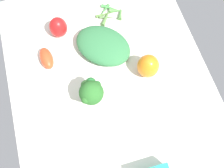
{
  "coord_description": "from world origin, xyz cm",
  "views": [
    {
      "loc": [
        37.83,
        -10.79,
        96.92
      ],
      "look_at": [
        0.0,
        0.0,
        4.0
      ],
      "focal_mm": 43.31,
      "sensor_mm": 36.0,
      "label": 1
    }
  ],
  "objects_px": {
    "broccoli_head": "(91,92)",
    "leafy_greens_clump": "(103,46)",
    "roma_tomato": "(47,58)",
    "bell_pepper_orange": "(148,66)",
    "okra_pile": "(111,13)",
    "bell_pepper_red": "(58,27)"
  },
  "relations": [
    {
      "from": "broccoli_head",
      "to": "leafy_greens_clump",
      "type": "bearing_deg",
      "value": 154.32
    },
    {
      "from": "leafy_greens_clump",
      "to": "broccoli_head",
      "type": "bearing_deg",
      "value": -25.68
    },
    {
      "from": "roma_tomato",
      "to": "broccoli_head",
      "type": "distance_m",
      "value": 0.25
    },
    {
      "from": "roma_tomato",
      "to": "leafy_greens_clump",
      "type": "relative_size",
      "value": 0.43
    },
    {
      "from": "bell_pepper_orange",
      "to": "okra_pile",
      "type": "relative_size",
      "value": 0.8
    },
    {
      "from": "roma_tomato",
      "to": "bell_pepper_orange",
      "type": "bearing_deg",
      "value": 60.93
    },
    {
      "from": "broccoli_head",
      "to": "bell_pepper_red",
      "type": "bearing_deg",
      "value": -169.75
    },
    {
      "from": "broccoli_head",
      "to": "okra_pile",
      "type": "xyz_separation_m",
      "value": [
        -0.36,
        0.17,
        -0.07
      ]
    },
    {
      "from": "bell_pepper_orange",
      "to": "leafy_greens_clump",
      "type": "xyz_separation_m",
      "value": [
        -0.14,
        -0.14,
        -0.02
      ]
    },
    {
      "from": "roma_tomato",
      "to": "bell_pepper_orange",
      "type": "height_order",
      "value": "bell_pepper_orange"
    },
    {
      "from": "leafy_greens_clump",
      "to": "roma_tomato",
      "type": "bearing_deg",
      "value": -92.54
    },
    {
      "from": "bell_pepper_orange",
      "to": "okra_pile",
      "type": "bearing_deg",
      "value": -169.23
    },
    {
      "from": "bell_pepper_orange",
      "to": "bell_pepper_red",
      "type": "bearing_deg",
      "value": -132.69
    },
    {
      "from": "roma_tomato",
      "to": "leafy_greens_clump",
      "type": "bearing_deg",
      "value": 81.23
    },
    {
      "from": "roma_tomato",
      "to": "bell_pepper_red",
      "type": "distance_m",
      "value": 0.14
    },
    {
      "from": "okra_pile",
      "to": "bell_pepper_red",
      "type": "bearing_deg",
      "value": -80.72
    },
    {
      "from": "roma_tomato",
      "to": "bell_pepper_red",
      "type": "xyz_separation_m",
      "value": [
        -0.11,
        0.07,
        0.02
      ]
    },
    {
      "from": "roma_tomato",
      "to": "bell_pepper_red",
      "type": "relative_size",
      "value": 1.05
    },
    {
      "from": "broccoli_head",
      "to": "bell_pepper_orange",
      "type": "xyz_separation_m",
      "value": [
        -0.05,
        0.23,
        -0.03
      ]
    },
    {
      "from": "bell_pepper_orange",
      "to": "okra_pile",
      "type": "distance_m",
      "value": 0.31
    },
    {
      "from": "broccoli_head",
      "to": "okra_pile",
      "type": "distance_m",
      "value": 0.4
    },
    {
      "from": "bell_pepper_orange",
      "to": "broccoli_head",
      "type": "bearing_deg",
      "value": -76.85
    }
  ]
}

